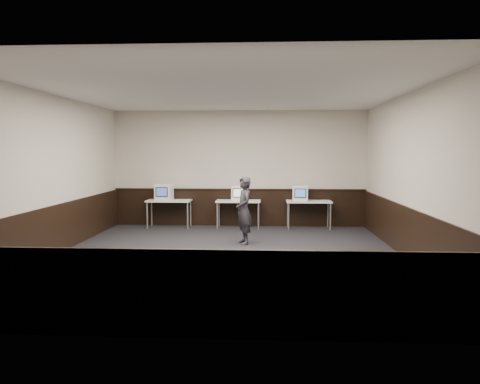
% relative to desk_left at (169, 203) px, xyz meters
% --- Properties ---
extents(floor, '(8.00, 8.00, 0.00)m').
position_rel_desk_left_xyz_m(floor, '(1.90, -3.60, -0.68)').
color(floor, black).
rests_on(floor, ground).
extents(ceiling, '(8.00, 8.00, 0.00)m').
position_rel_desk_left_xyz_m(ceiling, '(1.90, -3.60, 2.52)').
color(ceiling, white).
rests_on(ceiling, back_wall).
extents(back_wall, '(7.00, 0.00, 7.00)m').
position_rel_desk_left_xyz_m(back_wall, '(1.90, 0.40, 0.92)').
color(back_wall, beige).
rests_on(back_wall, ground).
extents(front_wall, '(7.00, 0.00, 7.00)m').
position_rel_desk_left_xyz_m(front_wall, '(1.90, -7.60, 0.92)').
color(front_wall, beige).
rests_on(front_wall, ground).
extents(left_wall, '(0.00, 8.00, 8.00)m').
position_rel_desk_left_xyz_m(left_wall, '(-1.60, -3.60, 0.92)').
color(left_wall, beige).
rests_on(left_wall, ground).
extents(right_wall, '(0.00, 8.00, 8.00)m').
position_rel_desk_left_xyz_m(right_wall, '(5.40, -3.60, 0.92)').
color(right_wall, beige).
rests_on(right_wall, ground).
extents(wainscot_back, '(6.98, 0.04, 1.00)m').
position_rel_desk_left_xyz_m(wainscot_back, '(1.90, 0.38, -0.18)').
color(wainscot_back, black).
rests_on(wainscot_back, back_wall).
extents(wainscot_front, '(6.98, 0.04, 1.00)m').
position_rel_desk_left_xyz_m(wainscot_front, '(1.90, -7.58, -0.18)').
color(wainscot_front, black).
rests_on(wainscot_front, front_wall).
extents(wainscot_left, '(0.04, 7.98, 1.00)m').
position_rel_desk_left_xyz_m(wainscot_left, '(-1.58, -3.60, -0.18)').
color(wainscot_left, black).
rests_on(wainscot_left, left_wall).
extents(wainscot_right, '(0.04, 7.98, 1.00)m').
position_rel_desk_left_xyz_m(wainscot_right, '(5.38, -3.60, -0.18)').
color(wainscot_right, black).
rests_on(wainscot_right, right_wall).
extents(wainscot_rail, '(6.98, 0.06, 0.04)m').
position_rel_desk_left_xyz_m(wainscot_rail, '(1.90, 0.36, 0.34)').
color(wainscot_rail, black).
rests_on(wainscot_rail, wainscot_back).
extents(desk_left, '(1.20, 0.60, 0.75)m').
position_rel_desk_left_xyz_m(desk_left, '(0.00, 0.00, 0.00)').
color(desk_left, silver).
rests_on(desk_left, ground).
extents(desk_center, '(1.20, 0.60, 0.75)m').
position_rel_desk_left_xyz_m(desk_center, '(1.90, 0.00, 0.00)').
color(desk_center, silver).
rests_on(desk_center, ground).
extents(desk_right, '(1.20, 0.60, 0.75)m').
position_rel_desk_left_xyz_m(desk_right, '(3.80, 0.00, 0.00)').
color(desk_right, silver).
rests_on(desk_right, ground).
extents(emac_left, '(0.46, 0.49, 0.44)m').
position_rel_desk_left_xyz_m(emac_left, '(-0.13, -0.02, 0.29)').
color(emac_left, white).
rests_on(emac_left, desk_left).
extents(emac_center, '(0.44, 0.46, 0.40)m').
position_rel_desk_left_xyz_m(emac_center, '(1.93, 0.02, 0.27)').
color(emac_center, white).
rests_on(emac_center, desk_center).
extents(emac_right, '(0.43, 0.46, 0.41)m').
position_rel_desk_left_xyz_m(emac_right, '(3.57, -0.01, 0.28)').
color(emac_right, white).
rests_on(emac_right, desk_right).
extents(person, '(0.52, 0.64, 1.51)m').
position_rel_desk_left_xyz_m(person, '(2.16, -2.23, 0.08)').
color(person, '#26242A').
rests_on(person, ground).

